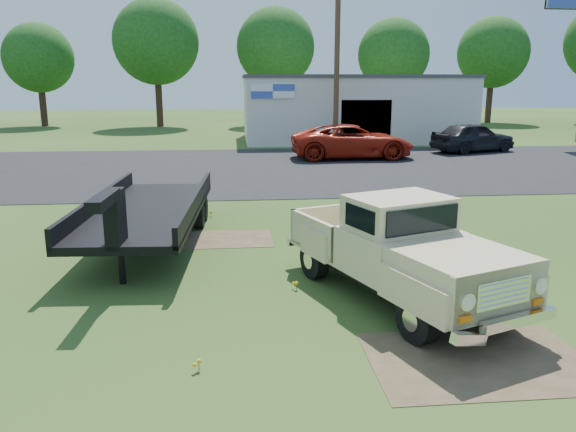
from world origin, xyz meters
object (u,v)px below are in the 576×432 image
object	(u,v)px
dark_sedan	(473,137)
flatbed_trailer	(148,205)
vintage_pickup_truck	(397,248)
red_pickup	(352,142)

from	to	relation	value
dark_sedan	flatbed_trailer	bearing A→B (deg)	119.00
vintage_pickup_truck	flatbed_trailer	size ratio (longest dim) A/B	0.73
flatbed_trailer	vintage_pickup_truck	bearing A→B (deg)	-35.72
red_pickup	dark_sedan	world-z (taller)	red_pickup
vintage_pickup_truck	red_pickup	world-z (taller)	vintage_pickup_truck
flatbed_trailer	dark_sedan	size ratio (longest dim) A/B	1.49
flatbed_trailer	red_pickup	distance (m)	16.50
dark_sedan	red_pickup	bearing A→B (deg)	86.40
vintage_pickup_truck	red_pickup	xyz separation A→B (m)	(3.07, 18.35, -0.09)
flatbed_trailer	dark_sedan	world-z (taller)	flatbed_trailer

